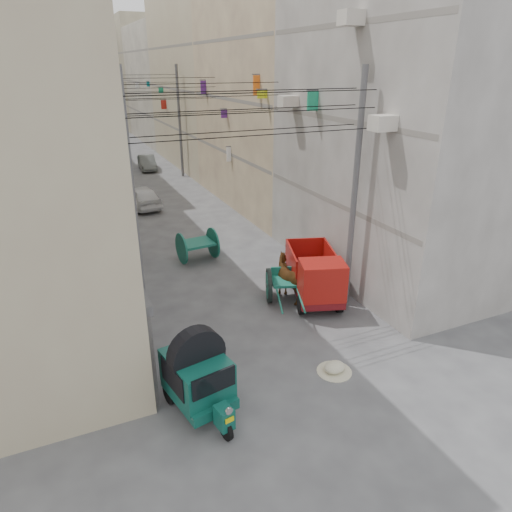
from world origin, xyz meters
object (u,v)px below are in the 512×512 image
tonga_cart (285,284)px  mini_truck (316,280)px  distant_car_grey (147,163)px  second_cart (197,245)px  auto_rickshaw (198,374)px  feed_sack (335,367)px  horse (294,279)px  distant_car_green (120,153)px  distant_car_white (141,197)px

tonga_cart → mini_truck: (0.94, -0.58, 0.27)m
mini_truck → distant_car_grey: (-0.94, 25.13, -0.36)m
tonga_cart → second_cart: size_ratio=1.80×
tonga_cart → distant_car_grey: (0.00, 24.55, -0.09)m
auto_rickshaw → feed_sack: size_ratio=4.15×
second_cart → tonga_cart: bearing=-75.0°
mini_truck → distant_car_grey: mini_truck is taller
auto_rickshaw → mini_truck: (5.48, 3.57, -0.10)m
horse → distant_car_green: horse is taller
mini_truck → distant_car_green: (-2.25, 30.87, -0.39)m
tonga_cart → distant_car_white: bearing=120.0°
tonga_cart → distant_car_grey: 24.55m
second_cart → horse: (2.16, -4.81, 0.05)m
auto_rickshaw → distant_car_grey: 29.06m
feed_sack → distant_car_grey: (0.64, 28.85, 0.41)m
mini_truck → distant_car_white: size_ratio=0.96×
mini_truck → feed_sack: (-1.58, -3.72, -0.77)m
feed_sack → second_cart: bearing=97.1°
feed_sack → distant_car_green: distant_car_green is taller
mini_truck → distant_car_green: 30.95m
tonga_cart → second_cart: bearing=129.9°
mini_truck → feed_sack: size_ratio=6.05×
auto_rickshaw → distant_car_green: size_ratio=0.69×
feed_sack → mini_truck: bearing=66.9°
tonga_cart → mini_truck: mini_truck is taller
mini_truck → feed_sack: bearing=-95.1°
distant_car_green → distant_car_white: bearing=91.0°
second_cart → distant_car_white: (-0.71, 9.13, -0.07)m
tonga_cart → second_cart: 5.20m
auto_rickshaw → distant_car_white: size_ratio=0.66×
feed_sack → distant_car_white: size_ratio=0.16×
second_cart → feed_sack: bearing=-87.9°
mini_truck → distant_car_white: (-3.44, 14.59, -0.26)m
second_cart → feed_sack: 9.27m
tonga_cart → feed_sack: size_ratio=4.84×
distant_car_green → feed_sack: bearing=96.3°
horse → distant_car_white: bearing=-94.0°
second_cart → feed_sack: size_ratio=2.69×
horse → distant_car_white: 14.23m
auto_rickshaw → tonga_cart: (4.54, 4.14, -0.37)m
tonga_cart → distant_car_white: distant_car_white is taller
auto_rickshaw → mini_truck: 6.54m
feed_sack → distant_car_grey: distant_car_grey is taller
distant_car_grey → second_cart: bearing=-90.8°
distant_car_white → distant_car_grey: size_ratio=1.13×
mini_truck → distant_car_grey: size_ratio=1.08×
horse → distant_car_green: size_ratio=0.50×
distant_car_white → distant_car_green: bearing=-101.8°
mini_truck → second_cart: size_ratio=2.25×
mini_truck → distant_car_white: bearing=121.2°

